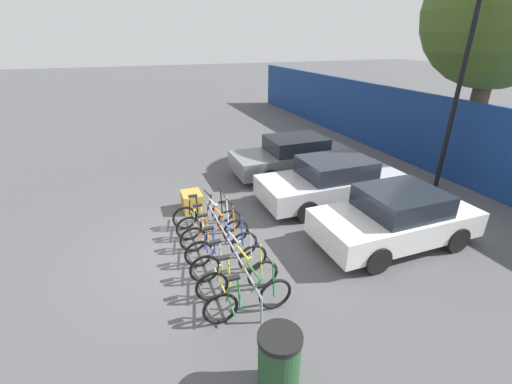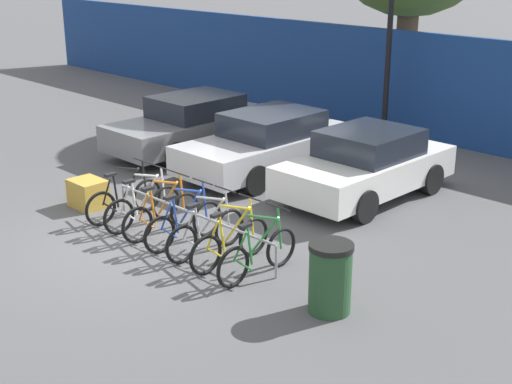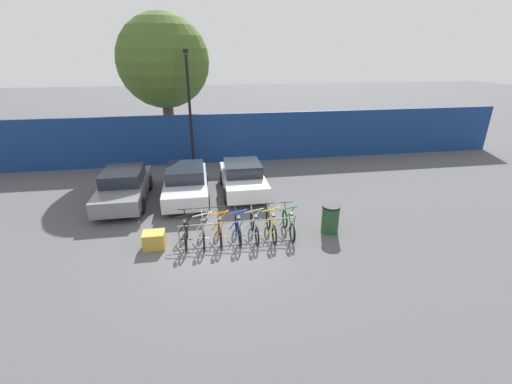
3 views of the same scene
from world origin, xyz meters
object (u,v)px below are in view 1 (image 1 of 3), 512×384
at_px(bike_rack, 228,242).
at_px(bicycle_black, 204,213).
at_px(bicycle_white, 210,223).
at_px(bicycle_orange, 215,234).
at_px(cargo_crate, 192,201).
at_px(car_silver, 332,181).
at_px(bicycle_green, 249,299).
at_px(lamp_post, 460,83).
at_px(bicycle_silver, 229,261).
at_px(car_white, 396,218).
at_px(trash_bin, 279,362).
at_px(bicycle_blue, 222,247).
at_px(bicycle_yellow, 238,278).
at_px(car_grey, 293,156).
at_px(tree_behind_hoarding, 503,12).

distance_m(bike_rack, bicycle_black, 1.78).
relative_size(bike_rack, bicycle_white, 2.39).
height_order(bicycle_orange, cargo_crate, bicycle_orange).
bearing_deg(bicycle_orange, car_silver, 106.89).
relative_size(bicycle_green, lamp_post, 0.28).
xyz_separation_m(bike_rack, bicycle_silver, (0.56, -0.15, -0.11)).
height_order(bicycle_black, bicycle_white, same).
distance_m(bicycle_white, car_white, 4.61).
distance_m(bicycle_orange, car_silver, 4.18).
distance_m(bicycle_silver, trash_bin, 2.71).
distance_m(bicycle_white, bicycle_orange, 0.55).
bearing_deg(bicycle_black, cargo_crate, -170.97).
xyz_separation_m(bicycle_white, trash_bin, (4.46, -0.08, 0.14)).
height_order(bicycle_white, bicycle_blue, same).
xyz_separation_m(bicycle_white, car_white, (1.89, 4.19, 0.31)).
height_order(bicycle_black, cargo_crate, bicycle_black).
relative_size(bicycle_white, bicycle_yellow, 1.00).
bearing_deg(car_grey, bicycle_yellow, -35.43).
bearing_deg(bicycle_white, bicycle_green, -1.93).
height_order(car_white, tree_behind_hoarding, tree_behind_hoarding).
bearing_deg(cargo_crate, lamp_post, 81.06).
relative_size(bicycle_silver, lamp_post, 0.28).
bearing_deg(bicycle_white, bicycle_yellow, -1.93).
xyz_separation_m(bicycle_black, tree_behind_hoarding, (-1.09, 10.77, 5.08)).
relative_size(bike_rack, bicycle_yellow, 2.39).
bearing_deg(car_white, bicycle_black, -120.51).
relative_size(lamp_post, tree_behind_hoarding, 0.76).
xyz_separation_m(car_silver, trash_bin, (5.10, -4.07, -0.17)).
relative_size(bicycle_silver, bicycle_yellow, 1.00).
bearing_deg(car_grey, bike_rack, -40.76).
relative_size(car_white, lamp_post, 0.65).
height_order(car_silver, trash_bin, car_silver).
xyz_separation_m(bike_rack, bicycle_yellow, (1.14, -0.15, -0.11)).
height_order(bicycle_yellow, car_grey, car_grey).
relative_size(bicycle_white, trash_bin, 1.66).
distance_m(bicycle_green, cargo_crate, 4.58).
bearing_deg(bicycle_blue, car_white, 78.96).
bearing_deg(cargo_crate, trash_bin, 0.54).
xyz_separation_m(bike_rack, bicycle_white, (-1.19, -0.15, -0.11)).
bearing_deg(car_grey, car_silver, 0.61).
distance_m(bicycle_white, car_silver, 4.06).
bearing_deg(bicycle_silver, car_silver, 116.95).
relative_size(bicycle_white, car_white, 0.43).
xyz_separation_m(bicycle_orange, bicycle_blue, (0.62, 0.00, 0.00)).
bearing_deg(cargo_crate, bicycle_orange, 3.62).
relative_size(car_white, cargo_crate, 5.65).
distance_m(bike_rack, bicycle_blue, 0.19).
relative_size(bicycle_black, tree_behind_hoarding, 0.21).
bearing_deg(bicycle_green, tree_behind_hoarding, 110.05).
bearing_deg(car_silver, cargo_crate, -103.27).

